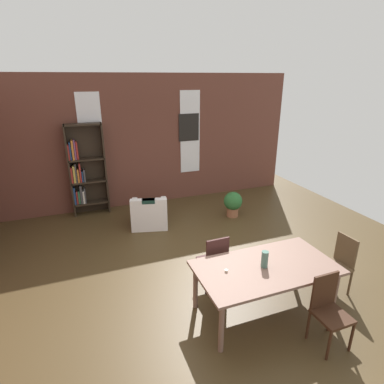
{
  "coord_description": "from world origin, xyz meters",
  "views": [
    {
      "loc": [
        -1.7,
        -4.2,
        3.26
      ],
      "look_at": [
        0.38,
        1.24,
        1.11
      ],
      "focal_mm": 29.43,
      "sensor_mm": 36.0,
      "label": 1
    }
  ],
  "objects_px": {
    "dining_chair_far_left": "(214,260)",
    "potted_plant_by_shelf": "(233,203)",
    "dining_table": "(266,271)",
    "armchair_white": "(149,214)",
    "dining_chair_head_right": "(339,262)",
    "bookshelf_tall": "(84,171)",
    "vase_on_table": "(265,259)",
    "dining_chair_near_right": "(329,308)"
  },
  "relations": [
    {
      "from": "dining_chair_far_left",
      "to": "bookshelf_tall",
      "type": "distance_m",
      "value": 4.26
    },
    {
      "from": "dining_chair_far_left",
      "to": "vase_on_table",
      "type": "bearing_deg",
      "value": -61.74
    },
    {
      "from": "potted_plant_by_shelf",
      "to": "dining_chair_far_left",
      "type": "bearing_deg",
      "value": -123.92
    },
    {
      "from": "dining_chair_far_left",
      "to": "dining_chair_head_right",
      "type": "bearing_deg",
      "value": -22.72
    },
    {
      "from": "bookshelf_tall",
      "to": "potted_plant_by_shelf",
      "type": "bearing_deg",
      "value": -23.84
    },
    {
      "from": "dining_chair_far_left",
      "to": "dining_chair_near_right",
      "type": "bearing_deg",
      "value": -59.71
    },
    {
      "from": "bookshelf_tall",
      "to": "armchair_white",
      "type": "relative_size",
      "value": 2.3
    },
    {
      "from": "dining_table",
      "to": "potted_plant_by_shelf",
      "type": "height_order",
      "value": "dining_table"
    },
    {
      "from": "dining_chair_near_right",
      "to": "armchair_white",
      "type": "bearing_deg",
      "value": 107.47
    },
    {
      "from": "dining_chair_head_right",
      "to": "armchair_white",
      "type": "bearing_deg",
      "value": 123.28
    },
    {
      "from": "dining_chair_far_left",
      "to": "dining_chair_head_right",
      "type": "distance_m",
      "value": 1.96
    },
    {
      "from": "vase_on_table",
      "to": "dining_chair_head_right",
      "type": "relative_size",
      "value": 0.25
    },
    {
      "from": "dining_chair_far_left",
      "to": "potted_plant_by_shelf",
      "type": "relative_size",
      "value": 1.53
    },
    {
      "from": "vase_on_table",
      "to": "armchair_white",
      "type": "height_order",
      "value": "vase_on_table"
    },
    {
      "from": "bookshelf_tall",
      "to": "dining_chair_near_right",
      "type": "bearing_deg",
      "value": -64.38
    },
    {
      "from": "vase_on_table",
      "to": "dining_chair_head_right",
      "type": "height_order",
      "value": "vase_on_table"
    },
    {
      "from": "armchair_white",
      "to": "dining_chair_head_right",
      "type": "bearing_deg",
      "value": -56.72
    },
    {
      "from": "potted_plant_by_shelf",
      "to": "dining_table",
      "type": "bearing_deg",
      "value": -110.35
    },
    {
      "from": "vase_on_table",
      "to": "potted_plant_by_shelf",
      "type": "relative_size",
      "value": 0.38
    },
    {
      "from": "dining_chair_head_right",
      "to": "bookshelf_tall",
      "type": "bearing_deg",
      "value": 127.14
    },
    {
      "from": "dining_chair_head_right",
      "to": "armchair_white",
      "type": "distance_m",
      "value": 4.06
    },
    {
      "from": "dining_chair_near_right",
      "to": "armchair_white",
      "type": "distance_m",
      "value": 4.36
    },
    {
      "from": "vase_on_table",
      "to": "dining_chair_far_left",
      "type": "distance_m",
      "value": 0.94
    },
    {
      "from": "vase_on_table",
      "to": "dining_chair_near_right",
      "type": "distance_m",
      "value": 0.97
    },
    {
      "from": "dining_table",
      "to": "dining_chair_near_right",
      "type": "height_order",
      "value": "dining_chair_near_right"
    },
    {
      "from": "bookshelf_tall",
      "to": "armchair_white",
      "type": "distance_m",
      "value": 1.96
    },
    {
      "from": "vase_on_table",
      "to": "dining_table",
      "type": "bearing_deg",
      "value": 0.0
    },
    {
      "from": "dining_chair_far_left",
      "to": "bookshelf_tall",
      "type": "bearing_deg",
      "value": 113.67
    },
    {
      "from": "dining_table",
      "to": "dining_chair_far_left",
      "type": "relative_size",
      "value": 2.08
    },
    {
      "from": "dining_table",
      "to": "bookshelf_tall",
      "type": "distance_m",
      "value": 5.11
    },
    {
      "from": "bookshelf_tall",
      "to": "potted_plant_by_shelf",
      "type": "relative_size",
      "value": 3.59
    },
    {
      "from": "dining_chair_near_right",
      "to": "bookshelf_tall",
      "type": "bearing_deg",
      "value": 115.62
    },
    {
      "from": "dining_table",
      "to": "armchair_white",
      "type": "height_order",
      "value": "dining_table"
    },
    {
      "from": "dining_chair_near_right",
      "to": "dining_chair_far_left",
      "type": "bearing_deg",
      "value": 120.29
    },
    {
      "from": "bookshelf_tall",
      "to": "dining_chair_far_left",
      "type": "bearing_deg",
      "value": -66.33
    },
    {
      "from": "dining_chair_far_left",
      "to": "dining_chair_head_right",
      "type": "relative_size",
      "value": 1.0
    },
    {
      "from": "dining_table",
      "to": "dining_chair_far_left",
      "type": "xyz_separation_m",
      "value": [
        -0.44,
        0.76,
        -0.18
      ]
    },
    {
      "from": "dining_table",
      "to": "dining_chair_near_right",
      "type": "distance_m",
      "value": 0.9
    },
    {
      "from": "dining_chair_near_right",
      "to": "bookshelf_tall",
      "type": "height_order",
      "value": "bookshelf_tall"
    },
    {
      "from": "dining_chair_far_left",
      "to": "armchair_white",
      "type": "relative_size",
      "value": 0.98
    },
    {
      "from": "dining_chair_head_right",
      "to": "bookshelf_tall",
      "type": "height_order",
      "value": "bookshelf_tall"
    },
    {
      "from": "vase_on_table",
      "to": "dining_chair_far_left",
      "type": "xyz_separation_m",
      "value": [
        -0.41,
        0.76,
        -0.38
      ]
    }
  ]
}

